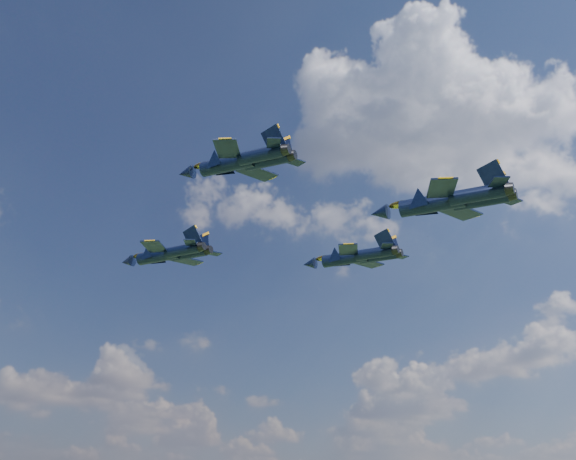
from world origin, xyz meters
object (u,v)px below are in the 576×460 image
at_px(jet_right, 342,258).
at_px(jet_slot, 427,204).
at_px(jet_lead, 156,256).
at_px(jet_left, 224,165).

distance_m(jet_right, jet_slot, 26.82).
height_order(jet_lead, jet_left, jet_left).
distance_m(jet_left, jet_right, 35.28).
bearing_deg(jet_slot, jet_left, 133.46).
relative_size(jet_lead, jet_slot, 0.87).
bearing_deg(jet_left, jet_right, 1.31).
relative_size(jet_lead, jet_right, 0.92).
distance_m(jet_lead, jet_slot, 36.21).
bearing_deg(jet_right, jet_left, -176.51).
bearing_deg(jet_left, jet_lead, 50.97).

